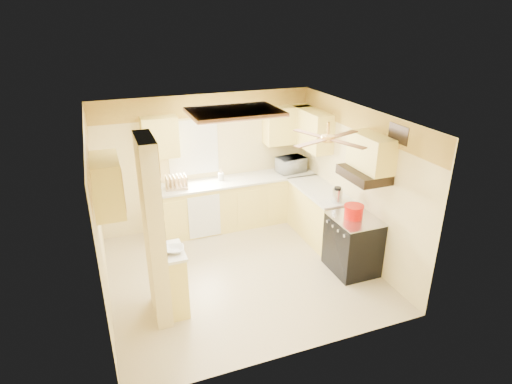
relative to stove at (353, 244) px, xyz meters
name	(u,v)px	position (x,y,z in m)	size (l,w,h in m)	color
floor	(241,272)	(-1.67, 0.55, -0.46)	(4.00, 4.00, 0.00)	#CBB78C
ceiling	(239,117)	(-1.67, 0.55, 2.04)	(4.00, 4.00, 0.00)	white
wall_back	(207,161)	(-1.67, 2.45, 0.79)	(4.00, 4.00, 0.00)	beige
wall_front	(296,266)	(-1.67, -1.35, 0.79)	(4.00, 4.00, 0.00)	beige
wall_left	(98,222)	(-3.67, 0.55, 0.79)	(3.80, 3.80, 0.00)	beige
wall_right	(356,183)	(0.33, 0.55, 0.79)	(3.80, 3.80, 0.00)	beige
wallpaper_border	(205,105)	(-1.67, 2.43, 1.84)	(4.00, 0.02, 0.40)	yellow
partition_column	(154,232)	(-3.02, 0.00, 0.79)	(0.20, 0.70, 2.50)	beige
partition_ledge	(176,282)	(-2.80, 0.00, -0.01)	(0.25, 0.55, 0.90)	#FFE667
ledge_top	(173,252)	(-2.80, 0.00, 0.46)	(0.28, 0.58, 0.04)	white
lower_cabinets_back	(238,203)	(-1.17, 2.15, -0.01)	(3.00, 0.60, 0.90)	#FFE667
lower_cabinets_right	(319,214)	(0.03, 1.15, -0.01)	(0.60, 1.40, 0.90)	#FFE667
countertop_back	(238,180)	(-1.17, 2.14, 0.46)	(3.04, 0.64, 0.04)	white
countertop_right	(320,190)	(0.02, 1.15, 0.46)	(0.64, 1.44, 0.04)	white
dishwasher_panel	(204,217)	(-1.92, 1.84, -0.03)	(0.58, 0.02, 0.80)	white
window	(193,148)	(-1.92, 2.44, 1.09)	(0.92, 0.02, 1.02)	white
upper_cab_back_left	(160,137)	(-2.52, 2.27, 1.39)	(0.60, 0.35, 0.70)	#FFE667
upper_cab_back_right	(288,125)	(-0.12, 2.27, 1.39)	(0.90, 0.35, 0.70)	#FFE667
upper_cab_right	(312,129)	(0.16, 1.80, 1.39)	(0.35, 1.00, 0.70)	#FFE667
upper_cab_left_wall	(107,185)	(-3.49, 0.30, 1.39)	(0.35, 0.75, 0.70)	#FFE667
upper_cab_over_stove	(371,152)	(0.16, 0.00, 1.49)	(0.35, 0.76, 0.52)	#FFE667
stove	(353,244)	(0.00, 0.00, 0.00)	(0.68, 0.77, 0.92)	black
range_hood	(364,174)	(0.07, 0.00, 1.16)	(0.50, 0.76, 0.14)	black
poster_menu	(158,187)	(-2.91, 0.00, 1.39)	(0.02, 0.42, 0.57)	black
poster_nashville	(163,234)	(-2.91, 0.00, 0.74)	(0.02, 0.42, 0.57)	black
ceiling_light_panel	(234,112)	(-1.57, 1.05, 2.00)	(1.35, 0.95, 0.06)	brown
ceiling_fan	(328,138)	(-0.67, -0.15, 1.83)	(1.15, 1.15, 0.26)	gold
vent_grate	(398,134)	(0.31, -0.35, 1.84)	(0.02, 0.40, 0.25)	black
microwave	(291,164)	(-0.07, 2.16, 0.63)	(0.53, 0.36, 0.29)	white
bowl	(175,250)	(-2.78, -0.04, 0.51)	(0.25, 0.25, 0.06)	white
dutch_oven	(354,211)	(-0.02, 0.03, 0.56)	(0.31, 0.31, 0.20)	red
kettle	(337,195)	(0.02, 0.58, 0.60)	(0.17, 0.17, 0.26)	silver
dish_rack	(176,184)	(-2.33, 2.12, 0.56)	(0.42, 0.34, 0.22)	tan
utensil_crock	(221,176)	(-1.48, 2.22, 0.55)	(0.10, 0.10, 0.21)	white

